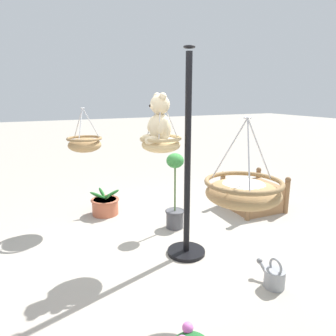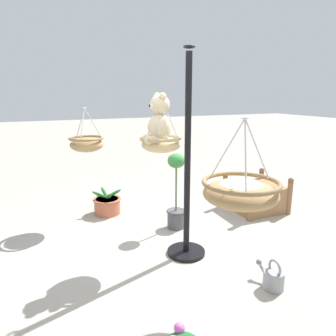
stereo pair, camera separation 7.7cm
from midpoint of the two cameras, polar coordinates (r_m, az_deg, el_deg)
The scene contains 10 objects.
ground_plane at distance 3.83m, azimuth 1.39°, elevation -14.91°, with size 40.00×40.00×0.00m, color #A8A093.
display_pole_central at distance 3.49m, azimuth 4.14°, elevation -5.35°, with size 0.44×0.44×2.29m.
hanging_basket_with_teddy at distance 3.37m, azimuth -0.65°, elevation 4.58°, with size 0.45×0.45×0.61m.
teddy_bear at distance 3.34m, azimuth -1.05°, elevation 8.46°, with size 0.37×0.32×0.54m.
hanging_basket_left_high at distance 2.54m, azimuth 14.09°, elevation -4.29°, with size 0.62×0.62×0.71m.
hanging_basket_right_low at distance 4.44m, azimuth -14.27°, elevation 4.39°, with size 0.48×0.48×0.61m.
wooden_planter_box at distance 5.18m, azimuth 16.26°, elevation -5.00°, with size 0.80×0.84×0.58m.
potted_plant_fern_front at distance 4.25m, azimuth 2.02°, elevation -5.24°, with size 0.27×0.27×1.06m.
potted_plant_bushy_green at distance 4.92m, azimuth -10.69°, elevation -6.59°, with size 0.46×0.46×0.40m.
watering_can at distance 3.32m, azimuth 19.44°, elevation -18.59°, with size 0.35×0.20×0.30m.
Camera 2 is at (-3.06, 1.40, 1.83)m, focal length 33.10 mm.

